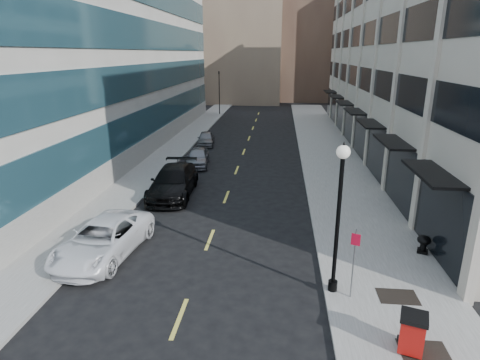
% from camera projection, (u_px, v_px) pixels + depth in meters
% --- Properties ---
extents(sidewalk_right, '(5.00, 80.00, 0.15)m').
position_uv_depth(sidewalk_right, '(337.00, 172.00, 29.84)').
color(sidewalk_right, gray).
rests_on(sidewalk_right, ground).
extents(sidewalk_left, '(3.00, 80.00, 0.15)m').
position_uv_depth(sidewalk_left, '(154.00, 167.00, 31.17)').
color(sidewalk_left, gray).
rests_on(sidewalk_left, ground).
extents(building_right, '(15.30, 46.50, 18.25)m').
position_uv_depth(building_right, '(450.00, 47.00, 32.88)').
color(building_right, beige).
rests_on(building_right, ground).
extents(building_left, '(16.14, 46.00, 20.00)m').
position_uv_depth(building_left, '(67.00, 36.00, 35.70)').
color(building_left, silver).
rests_on(building_left, ground).
extents(skyline_tan_near, '(14.00, 18.00, 28.00)m').
position_uv_depth(skyline_tan_near, '(243.00, 21.00, 72.23)').
color(skyline_tan_near, '#8D785C').
rests_on(skyline_tan_near, ground).
extents(skyline_brown, '(12.00, 16.00, 34.00)m').
position_uv_depth(skyline_brown, '(310.00, 5.00, 73.98)').
color(skyline_brown, brown).
rests_on(skyline_brown, ground).
extents(skyline_tan_far, '(12.00, 14.00, 22.00)m').
position_uv_depth(skyline_tan_far, '(200.00, 41.00, 83.57)').
color(skyline_tan_far, '#8D785C').
rests_on(skyline_tan_far, ground).
extents(skyline_stone, '(10.00, 14.00, 20.00)m').
position_uv_depth(skyline_stone, '(368.00, 44.00, 69.46)').
color(skyline_stone, beige).
rests_on(skyline_stone, ground).
extents(grate_mid, '(1.40, 1.00, 0.01)m').
position_uv_depth(grate_mid, '(424.00, 351.00, 11.79)').
color(grate_mid, black).
rests_on(grate_mid, sidewalk_right).
extents(grate_far, '(1.40, 1.00, 0.01)m').
position_uv_depth(grate_far, '(398.00, 296.00, 14.44)').
color(grate_far, black).
rests_on(grate_far, sidewalk_right).
extents(road_centerline, '(0.15, 68.20, 0.01)m').
position_uv_depth(road_centerline, '(232.00, 182.00, 27.73)').
color(road_centerline, '#D8CC4C').
rests_on(road_centerline, ground).
extents(traffic_signal, '(0.66, 0.66, 6.98)m').
position_uv_depth(traffic_signal, '(219.00, 74.00, 55.92)').
color(traffic_signal, black).
rests_on(traffic_signal, ground).
extents(car_white_van, '(3.23, 5.94, 1.58)m').
position_uv_depth(car_white_van, '(103.00, 239.00, 17.47)').
color(car_white_van, white).
rests_on(car_white_van, ground).
extents(car_black_pickup, '(2.78, 6.23, 1.78)m').
position_uv_depth(car_black_pickup, '(173.00, 182.00, 24.93)').
color(car_black_pickup, black).
rests_on(car_black_pickup, ground).
extents(car_silver_sedan, '(2.19, 4.35, 1.42)m').
position_uv_depth(car_silver_sedan, '(198.00, 157.00, 31.61)').
color(car_silver_sedan, gray).
rests_on(car_silver_sedan, ground).
extents(car_grey_sedan, '(1.95, 3.97, 1.30)m').
position_uv_depth(car_grey_sedan, '(206.00, 139.00, 38.64)').
color(car_grey_sedan, slate).
rests_on(car_grey_sedan, ground).
extents(trash_bin, '(0.95, 0.95, 1.22)m').
position_uv_depth(trash_bin, '(412.00, 332.00, 11.63)').
color(trash_bin, '#AA0F0B').
rests_on(trash_bin, sidewalk_right).
extents(lamppost, '(0.47, 0.47, 5.62)m').
position_uv_depth(lamppost, '(339.00, 207.00, 13.85)').
color(lamppost, black).
rests_on(lamppost, sidewalk_right).
extents(sign_post, '(0.30, 0.14, 2.67)m').
position_uv_depth(sign_post, '(354.00, 255.00, 13.92)').
color(sign_post, slate).
rests_on(sign_post, sidewalk_right).
extents(urn_planter, '(0.59, 0.59, 0.81)m').
position_uv_depth(urn_planter, '(424.00, 242.00, 17.50)').
color(urn_planter, black).
rests_on(urn_planter, sidewalk_right).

